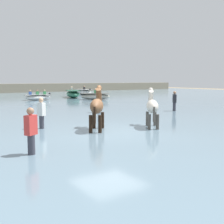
{
  "coord_description": "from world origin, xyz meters",
  "views": [
    {
      "loc": [
        -6.32,
        -9.37,
        2.37
      ],
      "look_at": [
        1.43,
        1.85,
        0.84
      ],
      "focal_mm": 46.2,
      "sensor_mm": 36.0,
      "label": 1
    }
  ],
  "objects": [
    {
      "name": "boat_mid_outer",
      "position": [
        3.91,
        18.46,
        0.63
      ],
      "size": [
        2.6,
        1.04,
        1.03
      ],
      "color": "silver",
      "rests_on": "water_surface"
    },
    {
      "name": "boat_distant_east",
      "position": [
        9.05,
        15.86,
        0.67
      ],
      "size": [
        3.08,
        2.59,
        1.14
      ],
      "color": "#B2AD9E",
      "rests_on": "water_surface"
    },
    {
      "name": "person_wading_mid",
      "position": [
        3.16,
        5.76,
        0.87
      ],
      "size": [
        0.36,
        0.37,
        1.63
      ],
      "color": "#383842",
      "rests_on": "ground"
    },
    {
      "name": "horse_trailing_pinto",
      "position": [
        2.07,
        -0.26,
        1.19
      ],
      "size": [
        1.38,
        1.67,
        2.02
      ],
      "color": "beige",
      "rests_on": "ground"
    },
    {
      "name": "person_spectator_far",
      "position": [
        -1.97,
        2.09,
        0.87
      ],
      "size": [
        0.3,
        0.37,
        1.63
      ],
      "color": "#383842",
      "rests_on": "ground"
    },
    {
      "name": "horse_lead_bay",
      "position": [
        -0.26,
        0.46,
        1.26
      ],
      "size": [
        1.49,
        1.75,
        2.14
      ],
      "color": "brown",
      "rests_on": "ground"
    },
    {
      "name": "person_wading_close",
      "position": [
        -3.75,
        -1.79,
        0.87
      ],
      "size": [
        0.38,
        0.33,
        1.63
      ],
      "color": "#383842",
      "rests_on": "ground"
    },
    {
      "name": "person_onlooker_left",
      "position": [
        7.66,
        3.7,
        0.87
      ],
      "size": [
        0.35,
        0.38,
        1.63
      ],
      "color": "#383842",
      "rests_on": "ground"
    },
    {
      "name": "water_surface",
      "position": [
        0.0,
        10.0,
        0.17
      ],
      "size": [
        90.0,
        90.0,
        0.34
      ],
      "primitive_type": "cube",
      "color": "slate",
      "rests_on": "ground"
    },
    {
      "name": "boat_far_inshore",
      "position": [
        8.69,
        20.18,
        0.74
      ],
      "size": [
        2.72,
        4.42,
        1.29
      ],
      "color": "#337556",
      "rests_on": "water_surface"
    },
    {
      "name": "boat_distant_west",
      "position": [
        12.85,
        25.14,
        0.7
      ],
      "size": [
        1.27,
        3.45,
        1.2
      ],
      "color": "silver",
      "rests_on": "water_surface"
    },
    {
      "name": "ground_plane",
      "position": [
        0.0,
        0.0,
        0.0
      ],
      "size": [
        120.0,
        120.0,
        0.0
      ],
      "primitive_type": "plane",
      "color": "#84755B"
    }
  ]
}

